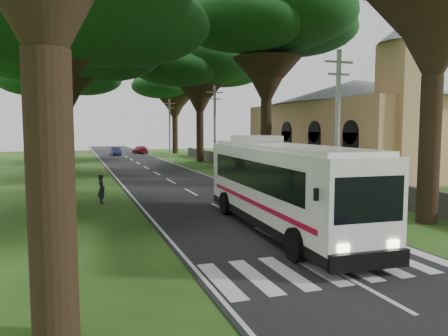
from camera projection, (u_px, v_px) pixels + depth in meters
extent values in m
plane|color=#234413|center=(296.00, 251.00, 14.83)|extent=(140.00, 140.00, 0.00)
cube|color=black|center=(159.00, 175.00, 38.34)|extent=(8.00, 120.00, 0.04)
cube|color=silver|center=(329.00, 268.00, 12.95)|extent=(8.00, 3.00, 0.01)
cube|color=#383533|center=(258.00, 166.00, 40.28)|extent=(0.35, 50.00, 1.20)
cube|color=#E8A271|center=(354.00, 138.00, 41.10)|extent=(12.00, 22.00, 6.40)
pyramid|color=#595960|center=(356.00, 80.00, 40.59)|extent=(14.00, 24.00, 2.20)
cube|color=#E8A271|center=(405.00, 115.00, 30.55)|extent=(3.00, 3.00, 10.00)
cone|color=#595960|center=(408.00, 31.00, 30.00)|extent=(4.00, 4.00, 1.60)
cylinder|color=gray|center=(337.00, 131.00, 21.89)|extent=(0.24, 0.24, 8.00)
cube|color=gray|center=(339.00, 62.00, 21.58)|extent=(1.60, 0.10, 0.10)
cube|color=gray|center=(339.00, 74.00, 21.63)|extent=(1.20, 0.10, 0.10)
cylinder|color=gray|center=(215.00, 129.00, 40.71)|extent=(0.24, 0.24, 8.00)
cube|color=gray|center=(215.00, 92.00, 40.39)|extent=(1.60, 0.10, 0.10)
cube|color=gray|center=(215.00, 99.00, 40.45)|extent=(1.20, 0.10, 0.10)
cylinder|color=gray|center=(170.00, 129.00, 59.52)|extent=(0.24, 0.24, 8.00)
cube|color=gray|center=(169.00, 103.00, 59.20)|extent=(1.60, 0.10, 0.10)
cube|color=gray|center=(169.00, 108.00, 59.26)|extent=(1.20, 0.10, 0.10)
cylinder|color=black|center=(51.00, 199.00, 8.36)|extent=(0.90, 0.90, 5.63)
cylinder|color=black|center=(55.00, 157.00, 23.26)|extent=(0.90, 0.90, 5.23)
cone|color=black|center=(52.00, 71.00, 22.84)|extent=(3.20, 3.20, 3.80)
ellipsoid|color=black|center=(49.00, 2.00, 22.51)|extent=(14.86, 14.86, 6.24)
cylinder|color=black|center=(68.00, 142.00, 40.34)|extent=(0.90, 0.90, 5.65)
cone|color=black|center=(66.00, 90.00, 39.89)|extent=(3.20, 3.20, 3.80)
ellipsoid|color=black|center=(65.00, 46.00, 39.52)|extent=(14.86, 14.86, 6.24)
cylinder|color=black|center=(61.00, 138.00, 56.95)|extent=(0.90, 0.90, 5.48)
cone|color=black|center=(60.00, 102.00, 56.52)|extent=(3.20, 3.20, 3.80)
ellipsoid|color=black|center=(59.00, 73.00, 56.16)|extent=(13.49, 13.49, 5.66)
cylinder|color=black|center=(429.00, 150.00, 18.86)|extent=(0.90, 0.90, 6.39)
cone|color=black|center=(435.00, 29.00, 18.38)|extent=(3.20, 3.20, 3.80)
cylinder|color=black|center=(266.00, 139.00, 35.95)|extent=(0.90, 0.90, 6.38)
cone|color=black|center=(267.00, 77.00, 35.48)|extent=(3.20, 3.20, 3.80)
ellipsoid|color=black|center=(267.00, 15.00, 35.02)|extent=(14.38, 14.38, 6.04)
cylinder|color=black|center=(200.00, 137.00, 52.74)|extent=(0.90, 0.90, 5.93)
cone|color=black|center=(200.00, 97.00, 52.29)|extent=(3.20, 3.20, 3.80)
ellipsoid|color=black|center=(200.00, 60.00, 51.88)|extent=(15.14, 15.14, 6.36)
cylinder|color=black|center=(175.00, 136.00, 70.01)|extent=(0.90, 0.90, 5.69)
cone|color=black|center=(175.00, 106.00, 69.57)|extent=(3.20, 3.20, 3.80)
ellipsoid|color=black|center=(175.00, 80.00, 69.19)|extent=(12.76, 12.76, 5.36)
cube|color=white|center=(281.00, 184.00, 17.52)|extent=(3.06, 11.93, 2.91)
cube|color=black|center=(279.00, 173.00, 17.76)|extent=(3.01, 9.77, 1.08)
cube|color=black|center=(281.00, 219.00, 17.65)|extent=(3.10, 11.97, 0.34)
cube|color=#BC0C2D|center=(281.00, 201.00, 17.58)|extent=(3.05, 10.75, 0.18)
cube|color=white|center=(282.00, 147.00, 17.38)|extent=(2.83, 11.33, 0.18)
cylinder|color=black|center=(296.00, 245.00, 13.54)|extent=(0.40, 1.10, 1.08)
cylinder|color=black|center=(365.00, 239.00, 14.22)|extent=(0.40, 1.10, 1.08)
cylinder|color=black|center=(226.00, 203.00, 20.88)|extent=(0.40, 1.10, 1.08)
cylinder|color=black|center=(273.00, 201.00, 21.57)|extent=(0.40, 1.10, 1.08)
imported|color=#21254F|center=(115.00, 151.00, 64.60)|extent=(1.53, 3.81, 1.23)
imported|color=maroon|center=(140.00, 150.00, 69.12)|extent=(2.24, 4.26, 1.18)
imported|color=black|center=(101.00, 189.00, 23.88)|extent=(0.53, 0.67, 1.60)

